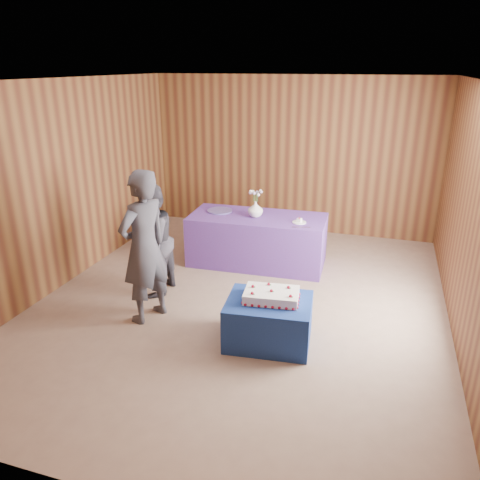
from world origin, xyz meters
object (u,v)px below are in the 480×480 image
at_px(vase, 255,209).
at_px(sheet_cake, 271,295).
at_px(guest_right, 152,241).
at_px(guest_left, 144,248).
at_px(serving_table, 257,240).
at_px(cake_table, 269,321).

bearing_deg(vase, sheet_cake, -69.64).
relative_size(vase, guest_right, 0.16).
bearing_deg(guest_left, serving_table, 178.27).
distance_m(vase, guest_left, 2.09).
xyz_separation_m(serving_table, sheet_cake, (0.71, -2.01, 0.18)).
height_order(guest_left, guest_right, guest_left).
distance_m(cake_table, guest_left, 1.64).
bearing_deg(serving_table, sheet_cake, -72.91).
bearing_deg(guest_right, guest_left, 20.15).
height_order(serving_table, guest_right, guest_right).
bearing_deg(vase, serving_table, 39.58).
height_order(cake_table, vase, vase).
xyz_separation_m(cake_table, serving_table, (-0.70, 2.05, 0.12)).
distance_m(sheet_cake, guest_right, 1.87).
bearing_deg(guest_left, guest_right, -139.01).
xyz_separation_m(cake_table, guest_left, (-1.50, 0.08, 0.65)).
bearing_deg(cake_table, guest_right, 152.59).
bearing_deg(vase, guest_left, -111.70).
relative_size(vase, guest_left, 0.13).
xyz_separation_m(cake_table, sheet_cake, (0.02, 0.04, 0.30)).
height_order(cake_table, guest_right, guest_right).
bearing_deg(serving_table, guest_right, -129.40).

